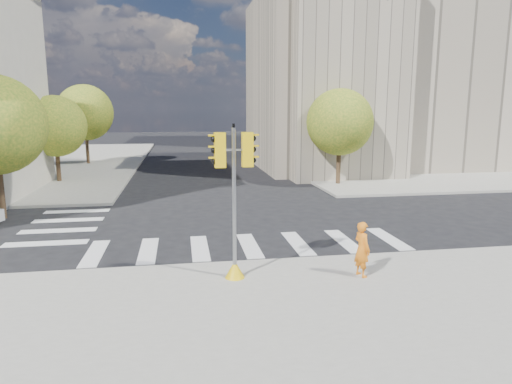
# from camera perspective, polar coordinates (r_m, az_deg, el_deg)

# --- Properties ---
(ground) EXTENTS (160.00, 160.00, 0.00)m
(ground) POSITION_cam_1_polar(r_m,az_deg,el_deg) (18.61, -1.44, -4.92)
(ground) COLOR black
(ground) RESTS_ON ground
(sidewalk_far_right) EXTENTS (28.00, 40.00, 0.15)m
(sidewalk_far_right) POSITION_cam_1_polar(r_m,az_deg,el_deg) (49.45, 17.70, 4.32)
(sidewalk_far_right) COLOR gray
(sidewalk_far_right) RESTS_ON ground
(civic_building) EXTENTS (26.00, 16.00, 19.39)m
(civic_building) POSITION_cam_1_polar(r_m,az_deg,el_deg) (41.15, 17.09, 13.25)
(civic_building) COLOR #A0937F
(civic_building) RESTS_ON ground
(office_tower) EXTENTS (20.00, 18.00, 30.00)m
(office_tower) POSITION_cam_1_polar(r_m,az_deg,el_deg) (65.38, 13.41, 19.04)
(office_tower) COLOR #9EA0A3
(office_tower) RESTS_ON ground
(tree_lw_mid) EXTENTS (4.00, 4.00, 5.77)m
(tree_lw_mid) POSITION_cam_1_polar(r_m,az_deg,el_deg) (32.79, -23.81, 7.53)
(tree_lw_mid) COLOR #382616
(tree_lw_mid) RESTS_ON ground
(tree_lw_far) EXTENTS (4.80, 4.80, 6.95)m
(tree_lw_far) POSITION_cam_1_polar(r_m,az_deg,el_deg) (42.54, -20.60, 9.27)
(tree_lw_far) COLOR #382616
(tree_lw_far) RESTS_ON ground
(tree_re_near) EXTENTS (4.20, 4.20, 6.16)m
(tree_re_near) POSITION_cam_1_polar(r_m,az_deg,el_deg) (29.53, 10.44, 8.58)
(tree_re_near) COLOR #382616
(tree_re_near) RESTS_ON ground
(tree_re_mid) EXTENTS (4.60, 4.60, 6.66)m
(tree_re_mid) POSITION_cam_1_polar(r_m,az_deg,el_deg) (41.01, 4.70, 9.61)
(tree_re_mid) COLOR #382616
(tree_re_mid) RESTS_ON ground
(tree_re_far) EXTENTS (4.00, 4.00, 5.88)m
(tree_re_far) POSITION_cam_1_polar(r_m,az_deg,el_deg) (52.74, 1.48, 9.29)
(tree_re_far) COLOR #382616
(tree_re_far) RESTS_ON ground
(lamp_near) EXTENTS (0.35, 0.18, 8.11)m
(lamp_near) POSITION_cam_1_polar(r_m,az_deg,el_deg) (33.46, 8.94, 9.72)
(lamp_near) COLOR black
(lamp_near) RESTS_ON sidewalk_far_right
(lamp_far) EXTENTS (0.35, 0.18, 8.11)m
(lamp_far) POSITION_cam_1_polar(r_m,az_deg,el_deg) (46.96, 3.50, 10.00)
(lamp_far) COLOR black
(lamp_far) RESTS_ON sidewalk_far_right
(traffic_signal) EXTENTS (1.07, 0.56, 4.37)m
(traffic_signal) POSITION_cam_1_polar(r_m,az_deg,el_deg) (12.76, -2.72, -2.87)
(traffic_signal) COLOR #DBB10B
(traffic_signal) RESTS_ON sidewalk_near
(photographer) EXTENTS (0.54, 0.67, 1.61)m
(photographer) POSITION_cam_1_polar(r_m,az_deg,el_deg) (13.49, 13.11, -6.97)
(photographer) COLOR orange
(photographer) RESTS_ON sidewalk_near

